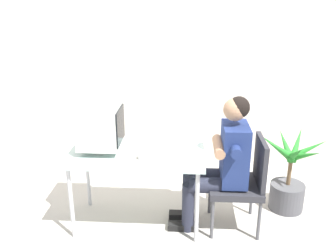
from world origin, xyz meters
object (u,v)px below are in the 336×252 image
object	(u,v)px
person_seated	(222,160)
desk_mug	(143,157)
crt_monitor	(100,126)
office_chair	(243,180)
potted_plant	(289,179)
desk	(137,158)
keyboard	(140,152)

from	to	relation	value
person_seated	desk_mug	world-z (taller)	person_seated
crt_monitor	office_chair	bearing A→B (deg)	-1.66
office_chair	desk_mug	world-z (taller)	office_chair
desk_mug	potted_plant	bearing A→B (deg)	20.95
desk_mug	person_seated	bearing A→B (deg)	16.32
person_seated	office_chair	bearing A→B (deg)	-0.00
crt_monitor	potted_plant	bearing A→B (deg)	9.31
desk	potted_plant	distance (m)	1.52
office_chair	potted_plant	world-z (taller)	office_chair
crt_monitor	office_chair	xyz separation A→B (m)	(1.26, -0.04, -0.47)
office_chair	desk_mug	bearing A→B (deg)	-167.15
person_seated	potted_plant	xyz separation A→B (m)	(0.69, 0.32, -0.34)
crt_monitor	person_seated	xyz separation A→B (m)	(1.07, -0.04, -0.28)
crt_monitor	potted_plant	distance (m)	1.89
keyboard	office_chair	distance (m)	0.95
keyboard	office_chair	xyz separation A→B (m)	(0.91, 0.03, -0.26)
keyboard	potted_plant	size ratio (longest dim) A/B	0.54
desk	person_seated	xyz separation A→B (m)	(0.75, -0.01, 0.01)
crt_monitor	keyboard	distance (m)	0.41
person_seated	crt_monitor	bearing A→B (deg)	178.04
crt_monitor	office_chair	size ratio (longest dim) A/B	0.49
crt_monitor	desk_mug	bearing A→B (deg)	-30.57
desk	crt_monitor	xyz separation A→B (m)	(-0.31, 0.03, 0.29)
office_chair	person_seated	world-z (taller)	person_seated
desk	person_seated	distance (m)	0.75
desk	crt_monitor	bearing A→B (deg)	174.93
keyboard	person_seated	size ratio (longest dim) A/B	0.35
office_chair	desk_mug	xyz separation A→B (m)	(-0.86, -0.20, 0.29)
desk	desk_mug	bearing A→B (deg)	-68.60
person_seated	potted_plant	world-z (taller)	person_seated
desk	keyboard	size ratio (longest dim) A/B	2.72
desk_mug	office_chair	bearing A→B (deg)	12.85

